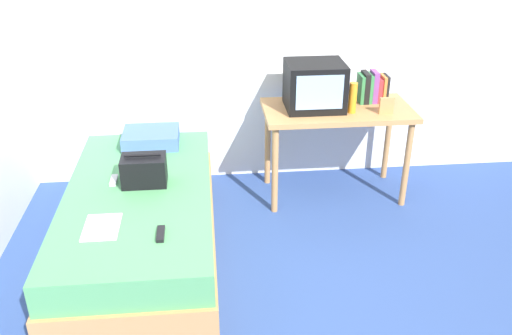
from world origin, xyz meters
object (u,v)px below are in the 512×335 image
(handbag, at_px, (144,170))
(remote_dark, at_px, (161,234))
(pillow, at_px, (151,138))
(tv, at_px, (315,86))
(water_bottle, at_px, (353,98))
(book_row, at_px, (372,88))
(picture_frame, at_px, (387,106))
(remote_silver, at_px, (114,180))
(desk, at_px, (337,120))
(bed, at_px, (141,221))
(magazine, at_px, (102,227))

(handbag, bearing_deg, remote_dark, -77.80)
(pillow, distance_m, handbag, 0.66)
(tv, height_order, remote_dark, tv)
(water_bottle, height_order, book_row, book_row)
(water_bottle, relative_size, handbag, 0.79)
(book_row, relative_size, picture_frame, 1.92)
(remote_dark, relative_size, remote_silver, 1.08)
(desk, height_order, remote_dark, desk)
(bed, relative_size, handbag, 6.67)
(tv, distance_m, remote_silver, 1.66)
(water_bottle, xyz_separation_m, book_row, (0.22, 0.23, -0.00))
(desk, height_order, remote_silver, desk)
(pillow, bearing_deg, picture_frame, -7.71)
(book_row, xyz_separation_m, pillow, (-1.77, -0.04, -0.34))
(pillow, xyz_separation_m, remote_dark, (0.14, -1.31, -0.04))
(bed, bearing_deg, book_row, 23.81)
(handbag, bearing_deg, bed, -113.66)
(book_row, distance_m, magazine, 2.36)
(tv, height_order, water_bottle, tv)
(tv, distance_m, water_bottle, 0.30)
(water_bottle, distance_m, pillow, 1.60)
(water_bottle, bearing_deg, magazine, -150.25)
(handbag, relative_size, magazine, 1.03)
(desk, xyz_separation_m, water_bottle, (0.08, -0.10, 0.22))
(bed, distance_m, remote_silver, 0.34)
(book_row, bearing_deg, magazine, -148.00)
(handbag, relative_size, remote_dark, 1.92)
(bed, distance_m, book_row, 2.08)
(tv, relative_size, book_row, 1.78)
(pillow, bearing_deg, remote_dark, -83.72)
(tv, distance_m, handbag, 1.45)
(picture_frame, bearing_deg, bed, -164.40)
(bed, relative_size, tv, 4.55)
(bed, bearing_deg, picture_frame, 15.60)
(bed, bearing_deg, pillow, 86.98)
(remote_silver, bearing_deg, pillow, 70.61)
(picture_frame, relative_size, remote_silver, 0.90)
(picture_frame, height_order, pillow, picture_frame)
(desk, distance_m, water_bottle, 0.25)
(desk, xyz_separation_m, handbag, (-1.46, -0.57, -0.08))
(desk, bearing_deg, water_bottle, -52.05)
(picture_frame, relative_size, handbag, 0.43)
(water_bottle, bearing_deg, remote_dark, -141.32)
(picture_frame, distance_m, handbag, 1.86)
(desk, bearing_deg, tv, 173.18)
(water_bottle, relative_size, remote_silver, 1.64)
(book_row, height_order, picture_frame, book_row)
(magazine, distance_m, remote_dark, 0.37)
(tv, relative_size, remote_silver, 3.06)
(tv, height_order, handbag, tv)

